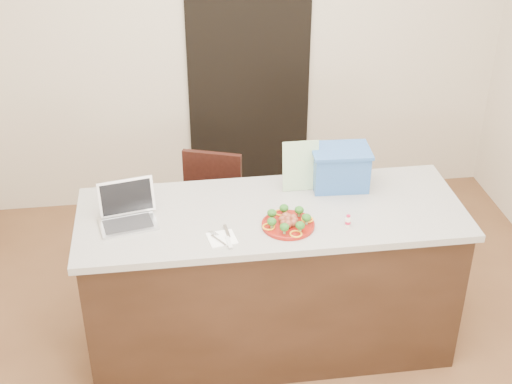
{
  "coord_description": "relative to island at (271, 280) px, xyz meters",
  "views": [
    {
      "loc": [
        -0.52,
        -2.91,
        2.93
      ],
      "look_at": [
        -0.09,
        0.2,
        1.07
      ],
      "focal_mm": 50.0,
      "sensor_mm": 36.0,
      "label": 1
    }
  ],
  "objects": [
    {
      "name": "ground",
      "position": [
        0.0,
        -0.25,
        -0.46
      ],
      "size": [
        4.0,
        4.0,
        0.0
      ],
      "primitive_type": "plane",
      "color": "brown",
      "rests_on": "ground"
    },
    {
      "name": "room_shell",
      "position": [
        0.0,
        -0.25,
        1.16
      ],
      "size": [
        4.0,
        4.0,
        4.0
      ],
      "color": "white",
      "rests_on": "ground"
    },
    {
      "name": "doorway",
      "position": [
        0.1,
        1.73,
        0.54
      ],
      "size": [
        0.9,
        0.02,
        2.0
      ],
      "primitive_type": "cube",
      "color": "black",
      "rests_on": "ground"
    },
    {
      "name": "island",
      "position": [
        0.0,
        0.0,
        0.0
      ],
      "size": [
        2.06,
        0.76,
        0.92
      ],
      "color": "black",
      "rests_on": "ground"
    },
    {
      "name": "plate",
      "position": [
        0.06,
        -0.16,
        0.47
      ],
      "size": [
        0.27,
        0.27,
        0.02
      ],
      "rotation": [
        0.0,
        0.0,
        0.42
      ],
      "color": "maroon",
      "rests_on": "island"
    },
    {
      "name": "meatballs",
      "position": [
        0.06,
        -0.16,
        0.49
      ],
      "size": [
        0.1,
        0.11,
        0.04
      ],
      "color": "brown",
      "rests_on": "plate"
    },
    {
      "name": "broccoli",
      "position": [
        0.06,
        -0.16,
        0.51
      ],
      "size": [
        0.23,
        0.23,
        0.04
      ],
      "color": "#184713",
      "rests_on": "plate"
    },
    {
      "name": "pepper_rings",
      "position": [
        0.06,
        -0.16,
        0.48
      ],
      "size": [
        0.27,
        0.27,
        0.01
      ],
      "color": "orange",
      "rests_on": "plate"
    },
    {
      "name": "napkin",
      "position": [
        -0.29,
        -0.23,
        0.46
      ],
      "size": [
        0.16,
        0.16,
        0.01
      ],
      "primitive_type": "cube",
      "rotation": [
        0.0,
        0.0,
        0.17
      ],
      "color": "white",
      "rests_on": "island"
    },
    {
      "name": "fork",
      "position": [
        -0.31,
        -0.22,
        0.47
      ],
      "size": [
        0.07,
        0.14,
        0.0
      ],
      "rotation": [
        0.0,
        0.0,
        0.57
      ],
      "color": "silver",
      "rests_on": "napkin"
    },
    {
      "name": "knife",
      "position": [
        -0.26,
        -0.24,
        0.47
      ],
      "size": [
        0.03,
        0.21,
        0.01
      ],
      "rotation": [
        0.0,
        0.0,
        0.1
      ],
      "color": "silver",
      "rests_on": "napkin"
    },
    {
      "name": "yogurt_bottle",
      "position": [
        0.37,
        -0.19,
        0.48
      ],
      "size": [
        0.03,
        0.03,
        0.06
      ],
      "rotation": [
        0.0,
        0.0,
        0.34
      ],
      "color": "silver",
      "rests_on": "island"
    },
    {
      "name": "laptop",
      "position": [
        -0.75,
        0.01,
        0.51
      ],
      "size": [
        0.32,
        0.28,
        0.2
      ],
      "rotation": [
        0.0,
        0.0,
        0.2
      ],
      "color": "silver",
      "rests_on": "island"
    },
    {
      "name": "leaflet",
      "position": [
        0.19,
        0.21,
        0.6
      ],
      "size": [
        0.2,
        0.05,
        0.29
      ],
      "primitive_type": "cube",
      "rotation": [
        -0.14,
        0.0,
        0.01
      ],
      "color": "silver",
      "rests_on": "island"
    },
    {
      "name": "blue_box",
      "position": [
        0.42,
        0.21,
        0.57
      ],
      "size": [
        0.33,
        0.25,
        0.23
      ],
      "rotation": [
        0.0,
        0.0,
        -0.05
      ],
      "color": "#285293",
      "rests_on": "island"
    },
    {
      "name": "chair",
      "position": [
        -0.25,
        0.73,
        0.03
      ],
      "size": [
        0.49,
        0.5,
        0.86
      ],
      "rotation": [
        0.0,
        0.0,
        -0.34
      ],
      "color": "black",
      "rests_on": "ground"
    }
  ]
}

